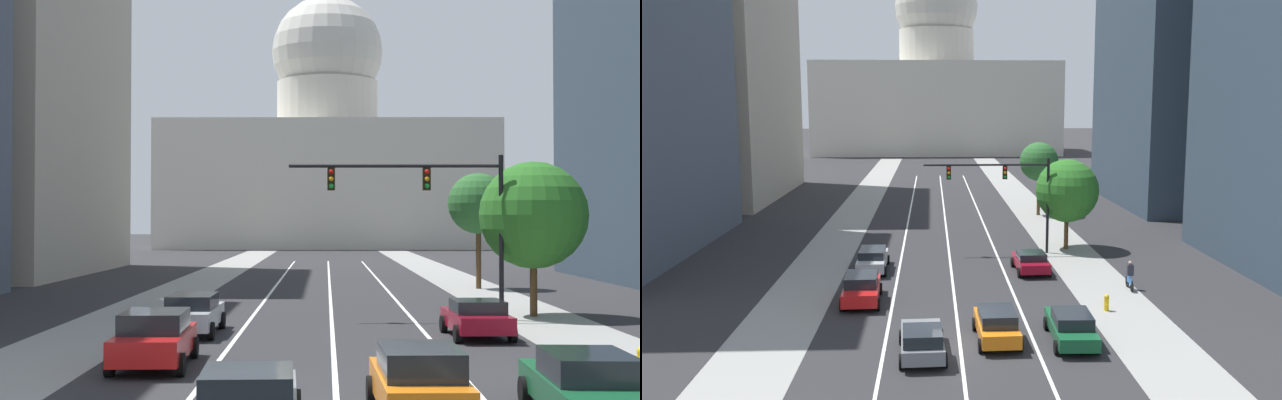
{
  "view_description": "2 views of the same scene",
  "coord_description": "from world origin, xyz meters",
  "views": [
    {
      "loc": [
        -0.25,
        -17.4,
        4.19
      ],
      "look_at": [
        -0.46,
        14.17,
        4.94
      ],
      "focal_mm": 48.19,
      "sensor_mm": 36.0,
      "label": 1
    },
    {
      "loc": [
        -1.25,
        -29.06,
        11.06
      ],
      "look_at": [
        0.71,
        13.84,
        4.69
      ],
      "focal_mm": 37.83,
      "sensor_mm": 36.0,
      "label": 2
    }
  ],
  "objects": [
    {
      "name": "car_crimson",
      "position": [
        5.14,
        13.33,
        0.72
      ],
      "size": [
        2.22,
        4.19,
        1.36
      ],
      "rotation": [
        0.0,
        0.0,
        1.6
      ],
      "color": "maroon",
      "rests_on": "ground"
    },
    {
      "name": "lane_stripe_right",
      "position": [
        3.43,
        25.0,
        0.01
      ],
      "size": [
        0.16,
        90.0,
        0.01
      ],
      "primitive_type": "cube",
      "color": "white",
      "rests_on": "ground"
    },
    {
      "name": "car_red",
      "position": [
        -5.14,
        7.16,
        0.83
      ],
      "size": [
        2.24,
        4.61,
        1.6
      ],
      "rotation": [
        0.0,
        0.0,
        1.6
      ],
      "color": "red",
      "rests_on": "ground"
    },
    {
      "name": "street_tree_mid_right",
      "position": [
        9.11,
        35.18,
        5.2
      ],
      "size": [
        3.74,
        3.74,
        7.1
      ],
      "color": "#51381E",
      "rests_on": "ground"
    },
    {
      "name": "sidewalk_left",
      "position": [
        -8.85,
        35.0,
        0.01
      ],
      "size": [
        3.99,
        130.0,
        0.01
      ],
      "primitive_type": "cube",
      "color": "gray",
      "rests_on": "ground"
    },
    {
      "name": "sidewalk_right",
      "position": [
        8.85,
        35.0,
        0.01
      ],
      "size": [
        3.99,
        130.0,
        0.01
      ],
      "primitive_type": "cube",
      "color": "gray",
      "rests_on": "ground"
    },
    {
      "name": "capitol_building",
      "position": [
        0.0,
        115.55,
        13.77
      ],
      "size": [
        49.92,
        24.28,
        40.28
      ],
      "color": "beige",
      "rests_on": "ground"
    },
    {
      "name": "street_tree_far_right",
      "position": [
        8.8,
        20.05,
        4.41
      ],
      "size": [
        4.69,
        4.69,
        6.77
      ],
      "color": "#51381E",
      "rests_on": "ground"
    },
    {
      "name": "car_silver",
      "position": [
        -5.14,
        14.2,
        0.78
      ],
      "size": [
        1.99,
        4.74,
        1.47
      ],
      "rotation": [
        0.0,
        0.0,
        1.57
      ],
      "color": "#B2B5BA",
      "rests_on": "ground"
    },
    {
      "name": "car_green",
      "position": [
        5.14,
        0.51,
        0.76
      ],
      "size": [
        2.12,
        4.81,
        1.48
      ],
      "rotation": [
        0.0,
        0.0,
        1.54
      ],
      "color": "#14512D",
      "rests_on": "ground"
    },
    {
      "name": "lane_stripe_left",
      "position": [
        -3.43,
        25.0,
        0.01
      ],
      "size": [
        0.16,
        90.0,
        0.01
      ],
      "primitive_type": "cube",
      "color": "white",
      "rests_on": "ground"
    },
    {
      "name": "car_orange",
      "position": [
        1.72,
        0.77,
        0.81
      ],
      "size": [
        2.07,
        4.34,
        1.55
      ],
      "rotation": [
        0.0,
        0.0,
        1.6
      ],
      "color": "orange",
      "rests_on": "ground"
    },
    {
      "name": "traffic_signal_mast",
      "position": [
        4.3,
        18.79,
        5.06
      ],
      "size": [
        9.06,
        0.39,
        6.95
      ],
      "color": "black",
      "rests_on": "ground"
    },
    {
      "name": "ground_plane",
      "position": [
        0.0,
        40.0,
        0.0
      ],
      "size": [
        400.0,
        400.0,
        0.0
      ],
      "primitive_type": "plane",
      "color": "#2B2B2D"
    },
    {
      "name": "lane_stripe_center",
      "position": [
        0.0,
        25.0,
        0.01
      ],
      "size": [
        0.16,
        90.0,
        0.01
      ],
      "primitive_type": "cube",
      "color": "white",
      "rests_on": "ground"
    }
  ]
}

